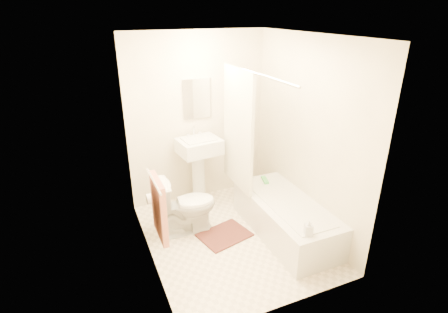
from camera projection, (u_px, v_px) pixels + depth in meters
name	position (u px, v px, depth m)	size (l,w,h in m)	color
floor	(232.00, 237.00, 4.38)	(2.40, 2.40, 0.00)	beige
ceiling	(234.00, 35.00, 3.44)	(2.40, 2.40, 0.00)	white
wall_back	(198.00, 119.00, 4.93)	(2.00, 0.02, 2.40)	beige
wall_left	(143.00, 162.00, 3.55)	(0.02, 2.40, 2.40)	beige
wall_right	(307.00, 136.00, 4.27)	(0.02, 2.40, 2.40)	beige
mirror	(197.00, 99.00, 4.79)	(0.40, 0.03, 0.55)	white
curtain_rod	(255.00, 73.00, 3.79)	(0.03, 0.03, 1.70)	silver
shower_curtain	(238.00, 130.00, 4.44)	(0.04, 0.80, 1.55)	silver
towel_bar	(154.00, 181.00, 3.39)	(0.02, 0.02, 0.60)	silver
towel	(159.00, 208.00, 3.53)	(0.06, 0.45, 0.66)	#CC7266
toilet_paper	(152.00, 198.00, 3.87)	(0.12, 0.12, 0.11)	white
toilet	(186.00, 205.00, 4.37)	(0.42, 0.76, 0.74)	white
sink	(199.00, 169.00, 4.94)	(0.56, 0.45, 1.09)	silver
bathtub	(285.00, 217.00, 4.39)	(0.69, 1.58, 0.44)	silver
bath_mat	(224.00, 235.00, 4.40)	(0.61, 0.45, 0.02)	#562A1D
soap_bottle	(309.00, 228.00, 3.64)	(0.08, 0.08, 0.18)	silver
scrub_brush	(265.00, 180.00, 4.80)	(0.06, 0.20, 0.04)	#4AB84E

